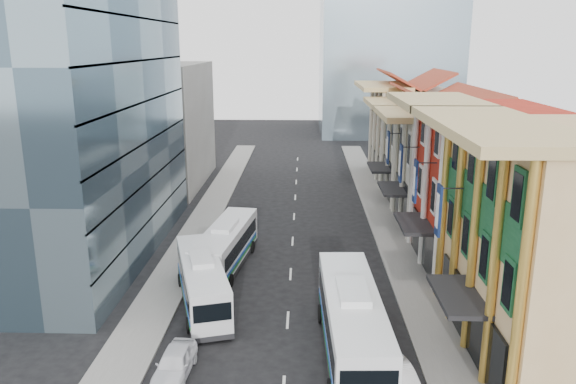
{
  "coord_description": "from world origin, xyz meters",
  "views": [
    {
      "loc": [
        0.9,
        -22.81,
        16.19
      ],
      "look_at": [
        -0.31,
        19.48,
        4.97
      ],
      "focal_mm": 35.0,
      "sensor_mm": 36.0,
      "label": 1
    }
  ],
  "objects_px": {
    "sedan_right": "(395,381)",
    "sedan_left": "(175,363)",
    "shophouse_tan": "(555,246)",
    "office_tower": "(61,60)",
    "bus_left_near": "(202,280)",
    "bus_right": "(352,322)",
    "bus_left_far": "(226,245)"
  },
  "relations": [
    {
      "from": "shophouse_tan",
      "to": "sedan_right",
      "type": "distance_m",
      "value": 11.09
    },
    {
      "from": "bus_right",
      "to": "sedan_left",
      "type": "distance_m",
      "value": 9.36
    },
    {
      "from": "bus_left_far",
      "to": "sedan_left",
      "type": "bearing_deg",
      "value": -85.12
    },
    {
      "from": "bus_right",
      "to": "bus_left_far",
      "type": "bearing_deg",
      "value": 122.79
    },
    {
      "from": "office_tower",
      "to": "bus_left_far",
      "type": "distance_m",
      "value": 18.23
    },
    {
      "from": "bus_left_far",
      "to": "sedan_left",
      "type": "xyz_separation_m",
      "value": [
        -0.67,
        -14.21,
        -1.02
      ]
    },
    {
      "from": "sedan_right",
      "to": "shophouse_tan",
      "type": "bearing_deg",
      "value": 10.81
    },
    {
      "from": "shophouse_tan",
      "to": "bus_left_far",
      "type": "relative_size",
      "value": 1.31
    },
    {
      "from": "sedan_right",
      "to": "bus_right",
      "type": "bearing_deg",
      "value": 99.98
    },
    {
      "from": "office_tower",
      "to": "sedan_right",
      "type": "height_order",
      "value": "office_tower"
    },
    {
      "from": "bus_left_near",
      "to": "sedan_left",
      "type": "xyz_separation_m",
      "value": [
        0.0,
        -7.93,
        -0.97
      ]
    },
    {
      "from": "office_tower",
      "to": "bus_left_near",
      "type": "relative_size",
      "value": 2.88
    },
    {
      "from": "shophouse_tan",
      "to": "office_tower",
      "type": "xyz_separation_m",
      "value": [
        -31.0,
        14.0,
        9.0
      ]
    },
    {
      "from": "bus_right",
      "to": "sedan_right",
      "type": "bearing_deg",
      "value": -65.82
    },
    {
      "from": "bus_left_near",
      "to": "sedan_right",
      "type": "relative_size",
      "value": 2.18
    },
    {
      "from": "shophouse_tan",
      "to": "office_tower",
      "type": "distance_m",
      "value": 35.19
    },
    {
      "from": "sedan_left",
      "to": "bus_left_near",
      "type": "bearing_deg",
      "value": 92.9
    },
    {
      "from": "bus_left_near",
      "to": "bus_right",
      "type": "relative_size",
      "value": 0.85
    },
    {
      "from": "bus_left_far",
      "to": "sedan_right",
      "type": "xyz_separation_m",
      "value": [
        10.1,
        -15.63,
        -0.93
      ]
    },
    {
      "from": "office_tower",
      "to": "bus_left_near",
      "type": "xyz_separation_m",
      "value": [
        11.5,
        -9.09,
        -13.33
      ]
    },
    {
      "from": "bus_left_far",
      "to": "sedan_right",
      "type": "height_order",
      "value": "bus_left_far"
    },
    {
      "from": "bus_left_near",
      "to": "bus_left_far",
      "type": "xyz_separation_m",
      "value": [
        0.67,
        6.28,
        0.05
      ]
    },
    {
      "from": "bus_left_near",
      "to": "office_tower",
      "type": "bearing_deg",
      "value": 125.23
    },
    {
      "from": "bus_left_near",
      "to": "bus_left_far",
      "type": "relative_size",
      "value": 0.97
    },
    {
      "from": "bus_left_near",
      "to": "bus_left_far",
      "type": "distance_m",
      "value": 6.32
    },
    {
      "from": "shophouse_tan",
      "to": "sedan_left",
      "type": "xyz_separation_m",
      "value": [
        -19.5,
        -3.02,
        -5.3
      ]
    },
    {
      "from": "office_tower",
      "to": "bus_right",
      "type": "distance_m",
      "value": 28.47
    },
    {
      "from": "sedan_right",
      "to": "sedan_left",
      "type": "bearing_deg",
      "value": 156.39
    },
    {
      "from": "shophouse_tan",
      "to": "sedan_left",
      "type": "distance_m",
      "value": 20.43
    },
    {
      "from": "office_tower",
      "to": "sedan_left",
      "type": "relative_size",
      "value": 7.33
    },
    {
      "from": "bus_right",
      "to": "sedan_right",
      "type": "distance_m",
      "value": 4.17
    },
    {
      "from": "shophouse_tan",
      "to": "bus_left_near",
      "type": "xyz_separation_m",
      "value": [
        -19.5,
        4.91,
        -4.33
      ]
    }
  ]
}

